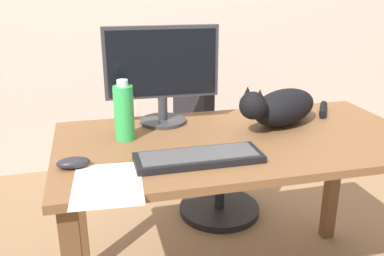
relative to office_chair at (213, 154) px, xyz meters
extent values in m
cube|color=brown|center=(-0.10, -0.68, 0.35)|extent=(1.43, 0.73, 0.03)
cube|color=brown|center=(-0.75, -0.37, -0.03)|extent=(0.06, 0.06, 0.73)
cube|color=brown|center=(0.55, -0.37, -0.03)|extent=(0.06, 0.06, 0.73)
cylinder|color=black|center=(0.05, 0.01, -0.37)|extent=(0.48, 0.48, 0.04)
cylinder|color=black|center=(0.05, 0.01, -0.17)|extent=(0.06, 0.06, 0.46)
cylinder|color=black|center=(0.05, 0.01, 0.09)|extent=(0.44, 0.44, 0.06)
cube|color=black|center=(-0.13, -0.03, 0.32)|extent=(0.15, 0.36, 0.40)
cylinder|color=#333338|center=(-0.36, -0.42, 0.37)|extent=(0.20, 0.20, 0.01)
cylinder|color=#333338|center=(-0.36, -0.42, 0.43)|extent=(0.04, 0.04, 0.10)
cube|color=#333338|center=(-0.36, -0.42, 0.63)|extent=(0.48, 0.05, 0.30)
cube|color=black|center=(-0.36, -0.43, 0.63)|extent=(0.45, 0.02, 0.27)
cube|color=black|center=(-0.32, -0.85, 0.37)|extent=(0.44, 0.15, 0.02)
cube|color=#444447|center=(-0.32, -0.85, 0.39)|extent=(0.40, 0.12, 0.00)
ellipsoid|color=black|center=(0.14, -0.56, 0.44)|extent=(0.40, 0.33, 0.15)
sphere|color=black|center=(-0.05, -0.66, 0.49)|extent=(0.11, 0.11, 0.11)
cone|color=black|center=(-0.03, -0.69, 0.54)|extent=(0.04, 0.04, 0.04)
cone|color=black|center=(-0.06, -0.64, 0.54)|extent=(0.04, 0.04, 0.04)
cylinder|color=black|center=(0.39, -0.47, 0.38)|extent=(0.12, 0.17, 0.03)
ellipsoid|color=#232328|center=(-0.73, -0.80, 0.38)|extent=(0.11, 0.06, 0.04)
cube|color=white|center=(-0.63, -0.95, 0.36)|extent=(0.23, 0.31, 0.00)
cylinder|color=green|center=(-0.54, -0.58, 0.47)|extent=(0.08, 0.08, 0.21)
cylinder|color=silver|center=(-0.54, -0.58, 0.59)|extent=(0.04, 0.04, 0.02)
camera|label=1|loc=(-0.66, -2.13, 0.96)|focal=39.23mm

